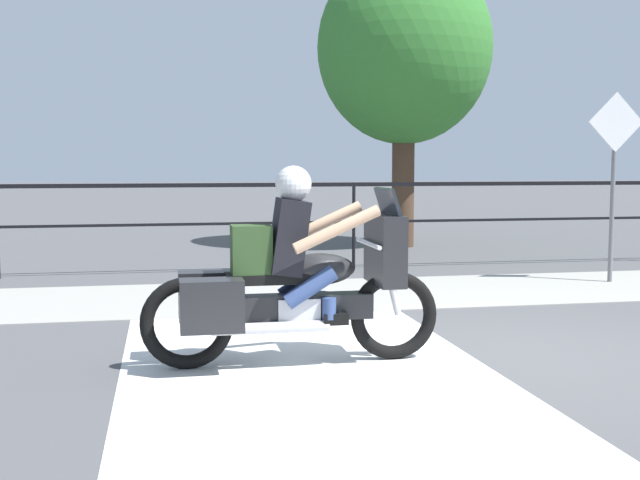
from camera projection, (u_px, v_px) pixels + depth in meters
ground_plane at (508, 357)px, 6.71m from camera, size 120.00×120.00×0.00m
sidewalk_band at (394, 292)px, 10.03m from camera, size 44.00×2.40×0.01m
crosswalk_band at (309, 373)px, 6.18m from camera, size 2.87×6.00×0.01m
fence_railing at (354, 201)px, 12.07m from camera, size 36.00×0.05×1.32m
motorcycle at (291, 279)px, 6.41m from camera, size 2.42×0.76×1.60m
street_sign at (614, 162)px, 10.71m from camera, size 0.79×0.06×2.55m
tree_behind_sign at (404, 49)px, 15.11m from camera, size 3.29×3.29×5.59m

